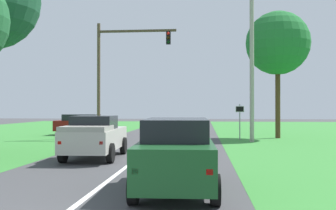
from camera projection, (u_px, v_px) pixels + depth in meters
ground_plane at (140, 157)px, 17.34m from camera, size 120.00×120.00×0.00m
red_suv_near at (177, 153)px, 10.16m from camera, size 2.20×4.74×1.92m
pickup_truck_lead at (95, 136)px, 16.74m from camera, size 2.32×4.96×1.87m
traffic_light at (117, 65)px, 27.84m from camera, size 5.83×0.40×8.41m
keep_moving_sign at (240, 117)px, 26.64m from camera, size 0.60×0.09×2.48m
oak_tree_right at (278, 43)px, 28.00m from camera, size 4.65×4.65×9.30m
crossing_suv_far at (84, 124)px, 31.15m from camera, size 4.63×2.07×1.69m
utility_pole_right at (252, 62)px, 24.98m from camera, size 0.28×0.28×10.42m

